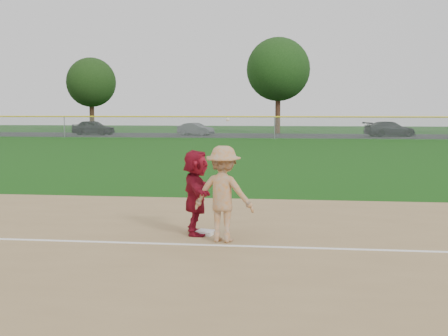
# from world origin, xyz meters

# --- Properties ---
(ground) EXTENTS (160.00, 160.00, 0.00)m
(ground) POSITION_xyz_m (0.00, 0.00, 0.00)
(ground) COLOR #12430C
(ground) RESTS_ON ground
(foul_line) EXTENTS (60.00, 0.10, 0.01)m
(foul_line) POSITION_xyz_m (0.00, -0.80, 0.03)
(foul_line) COLOR white
(foul_line) RESTS_ON infield_dirt
(parking_asphalt) EXTENTS (120.00, 10.00, 0.01)m
(parking_asphalt) POSITION_xyz_m (0.00, 46.00, 0.01)
(parking_asphalt) COLOR black
(parking_asphalt) RESTS_ON ground
(first_base) EXTENTS (0.45, 0.45, 0.08)m
(first_base) POSITION_xyz_m (-0.24, 0.14, 0.06)
(first_base) COLOR white
(first_base) RESTS_ON infield_dirt
(base_runner) EXTENTS (0.85, 1.74, 1.80)m
(base_runner) POSITION_xyz_m (-0.44, 0.16, 0.92)
(base_runner) COLOR maroon
(base_runner) RESTS_ON infield_dirt
(car_left) EXTENTS (4.76, 2.58, 1.54)m
(car_left) POSITION_xyz_m (-19.13, 45.49, 0.78)
(car_left) COLOR black
(car_left) RESTS_ON parking_asphalt
(car_mid) EXTENTS (4.06, 2.67, 1.27)m
(car_mid) POSITION_xyz_m (-8.32, 45.98, 0.64)
(car_mid) COLOR #515257
(car_mid) RESTS_ON parking_asphalt
(car_right) EXTENTS (5.47, 3.45, 1.48)m
(car_right) POSITION_xyz_m (11.17, 45.46, 0.75)
(car_right) COLOR black
(car_right) RESTS_ON parking_asphalt
(first_base_play) EXTENTS (1.36, 0.96, 2.48)m
(first_base_play) POSITION_xyz_m (0.22, -0.42, 0.98)
(first_base_play) COLOR #9B9B9D
(first_base_play) RESTS_ON infield_dirt
(outfield_fence) EXTENTS (110.00, 0.12, 110.00)m
(outfield_fence) POSITION_xyz_m (0.00, 40.00, 1.96)
(outfield_fence) COLOR #999EA0
(outfield_fence) RESTS_ON ground
(tree_1) EXTENTS (5.80, 5.80, 8.75)m
(tree_1) POSITION_xyz_m (-22.00, 53.00, 5.83)
(tree_1) COLOR #311F12
(tree_1) RESTS_ON ground
(tree_2) EXTENTS (7.00, 7.00, 10.58)m
(tree_2) POSITION_xyz_m (0.00, 51.50, 7.06)
(tree_2) COLOR #3D2316
(tree_2) RESTS_ON ground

